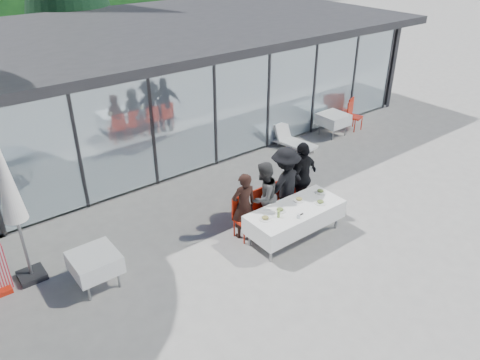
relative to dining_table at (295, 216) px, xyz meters
The scene contains 25 objects.
ground 0.64m from the dining_table, behind, with size 90.00×90.00×0.00m, color gray.
pavilion 8.46m from the dining_table, 78.53° to the left, with size 14.80×8.80×3.44m.
dining_table is the anchor object (origin of this frame).
diner_a 1.16m from the dining_table, 140.22° to the left, with size 0.58×0.58×1.58m, color black.
diner_chair_a 1.15m from the dining_table, 139.32° to the left, with size 0.44×0.44×0.97m.
diner_b 0.84m from the dining_table, 113.16° to the left, with size 0.80×0.80×1.65m, color #434343.
diner_chair_b 0.81m from the dining_table, 112.51° to the left, with size 0.44×0.44×0.97m.
diner_c 0.89m from the dining_table, 64.86° to the left, with size 1.18×1.18×1.83m, color black.
diner_chair_c 0.82m from the dining_table, 65.55° to the left, with size 0.44×0.44×0.97m.
diner_d 1.21m from the dining_table, 39.08° to the left, with size 1.06×1.06×1.82m, color black.
diner_chair_d 1.17m from the dining_table, 39.97° to the left, with size 0.44×0.44×0.97m.
plate_a 0.84m from the dining_table, behind, with size 0.27×0.27×0.07m.
plate_b 0.44m from the dining_table, 158.73° to the left, with size 0.27×0.27×0.07m.
plate_c 0.43m from the dining_table, 34.41° to the left, with size 0.27×0.27×0.07m.
plate_d 0.98m from the dining_table, ahead, with size 0.27×0.27×0.07m.
plate_extra 0.66m from the dining_table, 16.96° to the right, with size 0.27×0.27×0.07m.
juice_bottle 0.61m from the dining_table, behind, with size 0.06×0.06×0.15m, color #91B74C.
drinking_glasses 0.47m from the dining_table, 125.61° to the right, with size 0.07×0.07×0.10m.
folded_eyeglasses 0.35m from the dining_table, 111.04° to the right, with size 0.14×0.03×0.01m, color black.
spare_table_left 4.30m from the dining_table, 164.36° to the left, with size 0.86×0.86×0.74m.
spare_table_right 6.07m from the dining_table, 34.45° to the left, with size 0.86×0.86×0.74m.
spare_chair_a 6.83m from the dining_table, 29.82° to the left, with size 0.56×0.56×0.97m.
spare_chair_b 7.20m from the dining_table, 31.77° to the left, with size 0.57×0.57×0.97m.
market_umbrella 5.73m from the dining_table, 156.86° to the left, with size 0.50×0.50×3.00m.
lounger 4.82m from the dining_table, 47.34° to the left, with size 0.80×1.41×0.72m.
Camera 1 is at (-5.91, -6.07, 6.21)m, focal length 35.00 mm.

